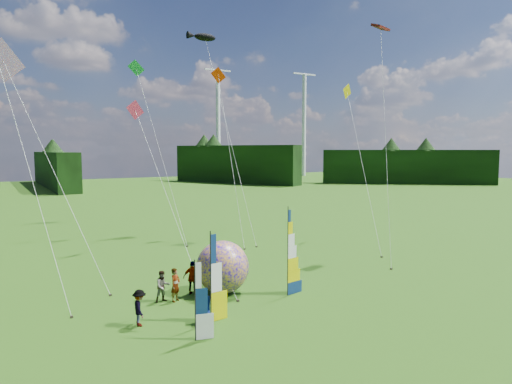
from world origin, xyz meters
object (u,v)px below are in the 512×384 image
bol_inflatable (223,267)px  spectator_c (139,308)px  spectator_d (193,278)px  spectator_b (163,286)px  side_banner_left (211,279)px  feather_banner_main (288,253)px  camp_chair (203,311)px  spectator_a (175,285)px  kite_whale (228,122)px  side_banner_far (195,302)px

bol_inflatable → spectator_c: 5.65m
spectator_d → spectator_b: bearing=50.0°
bol_inflatable → spectator_d: 1.65m
side_banner_left → feather_banner_main: bearing=7.9°
spectator_c → camp_chair: (2.44, -1.22, -0.22)m
spectator_b → spectator_a: bearing=-26.8°
spectator_a → kite_whale: bearing=21.2°
spectator_b → feather_banner_main: bearing=-24.1°
spectator_c → feather_banner_main: bearing=-81.9°
side_banner_left → camp_chair: 1.44m
feather_banner_main → bol_inflatable: (-2.70, 2.15, -0.86)m
side_banner_far → spectator_a: (1.03, 4.91, -0.74)m
spectator_c → spectator_d: (3.68, 2.82, 0.10)m
side_banner_far → camp_chair: size_ratio=2.76×
feather_banner_main → spectator_c: feather_banner_main is taller
spectator_b → camp_chair: size_ratio=1.38×
spectator_c → kite_whale: size_ratio=0.08×
feather_banner_main → spectator_d: feather_banner_main is taller
side_banner_far → kite_whale: kite_whale is taller
feather_banner_main → bol_inflatable: size_ratio=1.61×
spectator_a → spectator_c: size_ratio=1.06×
spectator_c → spectator_d: size_ratio=0.89×
side_banner_left → spectator_b: 4.03m
spectator_c → camp_chair: bearing=-109.3°
feather_banner_main → kite_whale: bearing=62.1°
side_banner_left → spectator_c: 3.29m
side_banner_left → spectator_d: side_banner_left is taller
bol_inflatable → kite_whale: (8.07, 14.93, 8.66)m
feather_banner_main → side_banner_left: (-5.03, -1.34, -0.29)m
side_banner_far → spectator_c: bearing=133.5°
side_banner_far → spectator_b: bearing=99.5°
feather_banner_main → bol_inflatable: feather_banner_main is taller
bol_inflatable → spectator_a: (-2.65, -0.01, -0.56)m
feather_banner_main → spectator_a: 5.94m
spectator_a → spectator_b: spectator_a is taller
camp_chair → spectator_c: bearing=177.4°
spectator_d → spectator_a: bearing=65.8°
side_banner_left → side_banner_far: (-1.35, -1.42, -0.38)m
bol_inflatable → camp_chair: bearing=-127.9°
bol_inflatable → kite_whale: size_ratio=0.14×
feather_banner_main → spectator_a: bearing=147.7°
side_banner_far → spectator_c: size_ratio=2.00×
side_banner_left → spectator_c: side_banner_left is taller
spectator_c → spectator_d: spectator_d is taller
kite_whale → bol_inflatable: bearing=-126.0°
side_banner_left → spectator_c: bearing=149.4°
kite_whale → spectator_b: bearing=-135.2°
spectator_d → kite_whale: kite_whale is taller
side_banner_far → camp_chair: side_banner_far is taller
side_banner_left → side_banner_far: size_ratio=1.24×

